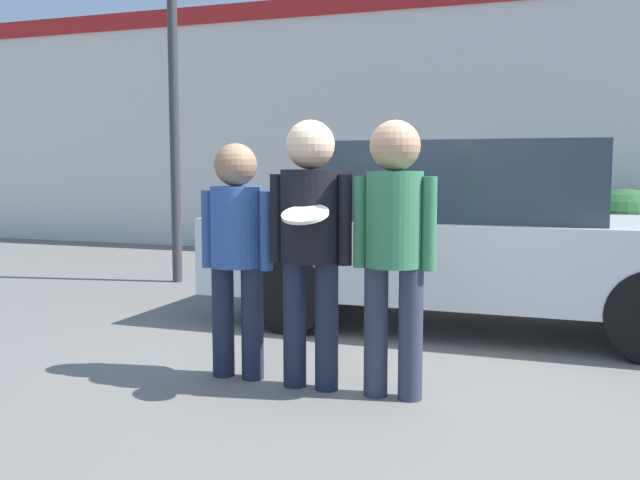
{
  "coord_description": "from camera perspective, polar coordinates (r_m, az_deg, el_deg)",
  "views": [
    {
      "loc": [
        1.27,
        -4.38,
        1.44
      ],
      "look_at": [
        -0.3,
        0.03,
        0.95
      ],
      "focal_mm": 40.0,
      "sensor_mm": 36.0,
      "label": 1
    }
  ],
  "objects": [
    {
      "name": "storefront_building",
      "position": [
        11.4,
        13.34,
        9.22
      ],
      "size": [
        24.0,
        0.22,
        4.17
      ],
      "color": "silver",
      "rests_on": "ground"
    },
    {
      "name": "ground_plane",
      "position": [
        4.78,
        3.37,
        -11.55
      ],
      "size": [
        56.0,
        56.0,
        0.0
      ],
      "primitive_type": "plane",
      "color": "#66635E"
    },
    {
      "name": "street_lamp",
      "position": [
        8.98,
        -9.97,
        17.79
      ],
      "size": [
        1.58,
        0.35,
        5.24
      ],
      "color": "#38383D",
      "rests_on": "ground"
    },
    {
      "name": "person_right",
      "position": [
        4.36,
        5.95,
        0.48
      ],
      "size": [
        0.52,
        0.35,
        1.71
      ],
      "color": "#2D3347",
      "rests_on": "ground"
    },
    {
      "name": "person_middle_with_frisbee",
      "position": [
        4.52,
        -0.78,
        0.93
      ],
      "size": [
        0.55,
        0.6,
        1.72
      ],
      "color": "#1E2338",
      "rests_on": "ground"
    },
    {
      "name": "shrub",
      "position": [
        10.61,
        23.18,
        0.75
      ],
      "size": [
        1.13,
        1.13,
        1.13
      ],
      "color": "#285B2D",
      "rests_on": "ground"
    },
    {
      "name": "person_left",
      "position": [
        4.8,
        -6.68,
        -0.11
      ],
      "size": [
        0.52,
        0.35,
        1.59
      ],
      "color": "#1E2338",
      "rests_on": "ground"
    },
    {
      "name": "parked_car_near",
      "position": [
        6.51,
        11.83,
        0.37
      ],
      "size": [
        4.59,
        1.82,
        1.64
      ],
      "color": "silver",
      "rests_on": "ground"
    }
  ]
}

